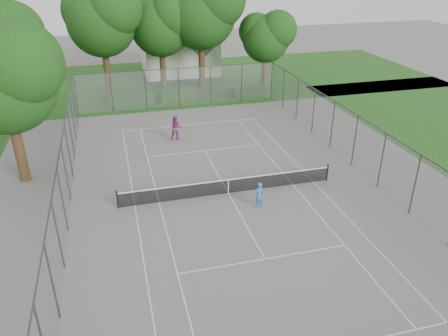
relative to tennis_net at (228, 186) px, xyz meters
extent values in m
plane|color=#615F5D|center=(0.00, 0.00, -0.51)|extent=(120.00, 120.00, 0.00)
cube|color=#1B4814|center=(0.00, 26.00, -0.51)|extent=(60.00, 20.00, 0.00)
cube|color=silver|center=(0.00, 11.88, -0.50)|extent=(10.97, 0.06, 0.01)
cube|color=silver|center=(-5.49, 0.00, -0.50)|extent=(0.06, 23.77, 0.01)
cube|color=silver|center=(5.49, 0.00, -0.50)|extent=(0.06, 23.77, 0.01)
cube|color=silver|center=(-4.12, 0.00, -0.50)|extent=(0.06, 23.77, 0.01)
cube|color=silver|center=(4.12, 0.00, -0.50)|extent=(0.06, 23.77, 0.01)
cube|color=silver|center=(0.00, -6.40, -0.50)|extent=(8.23, 0.06, 0.01)
cube|color=silver|center=(0.00, 6.40, -0.50)|extent=(8.23, 0.06, 0.01)
cube|color=silver|center=(0.00, 0.00, -0.50)|extent=(0.06, 12.80, 0.01)
cube|color=silver|center=(0.00, 11.73, -0.50)|extent=(0.06, 0.30, 0.01)
cylinder|color=black|center=(-6.39, 0.00, 0.04)|extent=(0.10, 0.10, 1.10)
cylinder|color=black|center=(6.39, 0.00, 0.04)|extent=(0.10, 0.10, 1.10)
cube|color=black|center=(0.00, 0.00, -0.06)|extent=(12.67, 0.01, 0.86)
cube|color=white|center=(0.00, 0.00, 0.40)|extent=(12.77, 0.03, 0.06)
cube|color=white|center=(0.00, 0.00, -0.07)|extent=(0.05, 0.02, 0.88)
cylinder|color=#38383D|center=(-9.00, 17.00, 1.24)|extent=(0.08, 0.08, 3.50)
cylinder|color=#38383D|center=(9.00, 17.00, 1.24)|extent=(0.08, 0.08, 3.50)
cube|color=slate|center=(0.00, 17.00, 1.24)|extent=(18.00, 0.02, 3.50)
cube|color=slate|center=(-9.00, 0.00, 1.24)|extent=(0.02, 34.00, 3.50)
cube|color=slate|center=(9.00, 0.00, 1.24)|extent=(0.02, 34.00, 3.50)
cube|color=#38383D|center=(0.00, 17.00, 2.99)|extent=(18.00, 0.05, 0.05)
cube|color=#38383D|center=(-9.00, 0.00, 2.99)|extent=(0.05, 34.00, 0.05)
cube|color=#38383D|center=(9.00, 0.00, 2.99)|extent=(0.05, 34.00, 0.05)
cylinder|color=#3B2715|center=(-6.15, 22.98, 1.79)|extent=(0.64, 0.64, 4.59)
sphere|color=#12380F|center=(-6.15, 22.98, 6.37)|extent=(6.53, 6.53, 6.53)
sphere|color=#12380F|center=(-4.85, 22.00, 7.67)|extent=(5.23, 5.23, 5.23)
sphere|color=#12380F|center=(-7.30, 23.80, 7.35)|extent=(4.90, 4.90, 4.90)
cylinder|color=#3B2715|center=(-0.55, 23.34, 1.56)|extent=(0.62, 0.62, 4.15)
sphere|color=#12380F|center=(-0.55, 23.34, 5.71)|extent=(5.90, 5.90, 5.90)
sphere|color=#12380F|center=(0.63, 22.46, 6.89)|extent=(4.72, 4.72, 4.72)
sphere|color=#12380F|center=(-1.59, 24.08, 6.59)|extent=(4.43, 4.43, 4.43)
cylinder|color=#3B2715|center=(3.40, 22.64, 1.97)|extent=(0.66, 0.66, 4.96)
sphere|color=#12380F|center=(3.40, 22.64, 6.92)|extent=(7.05, 7.05, 7.05)
sphere|color=#12380F|center=(2.17, 23.52, 7.98)|extent=(5.29, 5.29, 5.29)
cylinder|color=#3B2715|center=(9.66, 20.80, 1.16)|extent=(0.59, 0.59, 3.34)
sphere|color=#12380F|center=(9.66, 20.80, 4.49)|extent=(4.75, 4.75, 4.75)
sphere|color=#12380F|center=(10.61, 20.08, 5.44)|extent=(3.80, 3.80, 3.80)
sphere|color=#12380F|center=(8.83, 21.39, 5.20)|extent=(3.56, 3.56, 3.56)
cylinder|color=#3B2715|center=(-13.73, 14.69, 1.59)|extent=(0.63, 0.63, 4.21)
sphere|color=#12380F|center=(-13.73, 14.69, 5.79)|extent=(5.99, 5.99, 5.99)
sphere|color=#12380F|center=(-12.53, 13.79, 6.99)|extent=(4.79, 4.79, 4.79)
cylinder|color=#3B2715|center=(-11.83, 4.93, 1.57)|extent=(0.62, 0.62, 4.16)
sphere|color=#12380F|center=(-11.83, 4.93, 5.72)|extent=(5.92, 5.92, 5.92)
sphere|color=#12380F|center=(-10.65, 4.04, 6.90)|extent=(4.73, 4.73, 4.73)
cube|color=#1F4717|center=(-4.21, 18.65, 0.01)|extent=(4.13, 1.24, 1.03)
cube|color=#1F4717|center=(0.30, 18.78, 0.05)|extent=(3.58, 1.02, 1.13)
cube|color=#1F4717|center=(7.14, 18.14, -0.02)|extent=(3.25, 1.19, 0.98)
cube|color=silver|center=(2.24, 29.29, 2.62)|extent=(8.34, 6.25, 6.25)
cube|color=#4E4E53|center=(2.24, 29.29, 5.74)|extent=(8.26, 6.46, 8.26)
imported|color=blue|center=(1.24, -1.88, 0.25)|extent=(0.64, 0.53, 1.52)
imported|color=#812B6A|center=(-1.63, 8.90, 0.44)|extent=(0.97, 0.78, 1.89)
camera|label=1|loc=(-6.06, -21.68, 12.34)|focal=35.00mm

